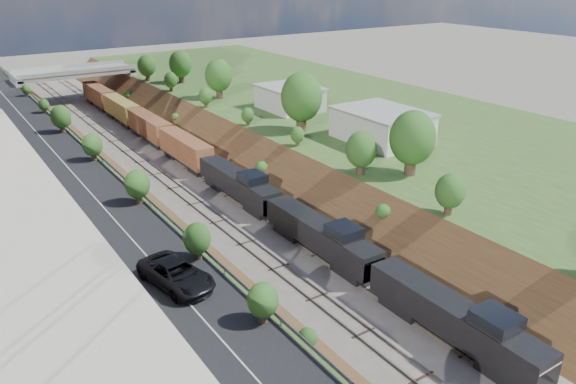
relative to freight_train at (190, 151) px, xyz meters
name	(u,v)px	position (x,y,z in m)	size (l,w,h in m)	color
platform_right	(390,134)	(30.40, -9.77, 0.13)	(44.00, 180.00, 5.00)	#365A25
embankment_left	(121,210)	(-13.60, -9.77, -2.37)	(7.07, 180.00, 7.07)	brown
embankment_right	(274,175)	(8.40, -9.77, -2.37)	(7.07, 180.00, 7.07)	brown
rail_left_track	(185,195)	(-5.20, -9.77, -2.28)	(1.58, 180.00, 0.18)	gray
rail_right_track	(221,186)	(0.00, -9.77, -2.28)	(1.58, 180.00, 0.18)	gray
road	(77,178)	(-18.10, -9.77, 2.68)	(8.00, 180.00, 0.10)	black
guardrail	(113,168)	(-14.00, -9.96, 3.17)	(0.10, 171.00, 0.70)	#99999E
overpass	(75,79)	(-2.60, 52.23, 2.54)	(24.50, 8.30, 7.40)	gray
white_building_near	(382,126)	(20.90, -17.77, 4.63)	(9.00, 12.00, 4.00)	silver
white_building_far	(290,99)	(20.40, 4.23, 4.43)	(8.00, 10.00, 3.60)	silver
tree_right_large	(412,138)	(14.40, -29.77, 7.01)	(5.25, 5.25, 7.61)	#473323
tree_left_crest	(307,330)	(-14.40, -49.77, 4.66)	(2.45, 2.45, 3.55)	#473323
freight_train	(190,151)	(0.00, 0.00, 0.00)	(2.73, 110.59, 4.55)	black
suv	(176,274)	(-17.82, -37.56, 3.69)	(3.20, 6.94, 1.93)	black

